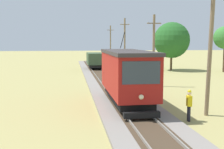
{
  "coord_description": "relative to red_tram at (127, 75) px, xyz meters",
  "views": [
    {
      "loc": [
        -3.74,
        -0.78,
        4.46
      ],
      "look_at": [
        -0.47,
        21.54,
        1.78
      ],
      "focal_mm": 45.28,
      "sensor_mm": 36.0,
      "label": 1
    }
  ],
  "objects": [
    {
      "name": "red_tram",
      "position": [
        0.0,
        0.0,
        0.0
      ],
      "size": [
        2.6,
        8.54,
        4.79
      ],
      "color": "maroon",
      "rests_on": "rail_right"
    },
    {
      "name": "freight_car",
      "position": [
        -0.0,
        24.87,
        -0.64
      ],
      "size": [
        2.4,
        5.2,
        2.31
      ],
      "color": "#384C33",
      "rests_on": "rail_right"
    },
    {
      "name": "utility_pole_near_tram",
      "position": [
        4.3,
        -3.19,
        2.07
      ],
      "size": [
        1.4,
        0.59,
        8.33
      ],
      "color": "#7A664C",
      "rests_on": "ground"
    },
    {
      "name": "utility_pole_mid",
      "position": [
        4.3,
        8.15,
        1.41
      ],
      "size": [
        1.4,
        0.27,
        7.01
      ],
      "color": "#7A664C",
      "rests_on": "ground"
    },
    {
      "name": "utility_pole_far",
      "position": [
        4.3,
        23.11,
        1.82
      ],
      "size": [
        1.4,
        0.41,
        7.84
      ],
      "color": "#7A664C",
      "rests_on": "ground"
    },
    {
      "name": "utility_pole_distant",
      "position": [
        4.3,
        38.39,
        1.69
      ],
      "size": [
        1.4,
        0.24,
        7.57
      ],
      "color": "#7A664C",
      "rests_on": "ground"
    },
    {
      "name": "gravel_pile",
      "position": [
        5.3,
        27.52,
        -1.51
      ],
      "size": [
        2.55,
        2.55,
        1.36
      ],
      "primitive_type": "cone",
      "color": "gray",
      "rests_on": "ground"
    },
    {
      "name": "track_worker",
      "position": [
        2.74,
        -4.04,
        -1.21
      ],
      "size": [
        0.29,
        0.41,
        1.78
      ],
      "rotation": [
        0.0,
        0.0,
        3.01
      ],
      "color": "black",
      "rests_on": "ground"
    },
    {
      "name": "tree_left_near",
      "position": [
        11.44,
        22.59,
        2.39
      ],
      "size": [
        5.44,
        5.44,
        7.31
      ],
      "color": "#4C3823",
      "rests_on": "ground"
    }
  ]
}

